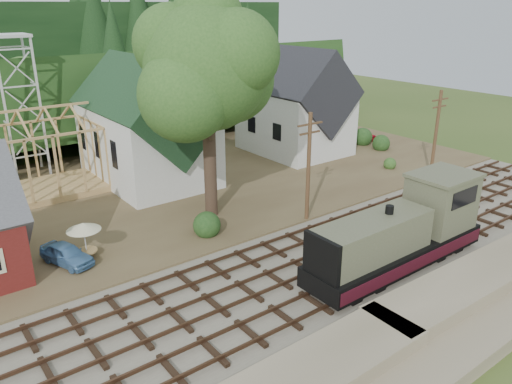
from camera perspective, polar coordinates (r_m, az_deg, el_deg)
ground at (r=28.62m, az=2.54°, el=-10.36°), size 140.00×140.00×0.00m
embankment at (r=23.96m, az=16.39°, el=-18.33°), size 64.00×5.00×1.60m
railroad_bed at (r=28.58m, az=2.54°, el=-10.22°), size 64.00×11.00×0.16m
village_flat at (r=42.55m, az=-13.19°, el=0.07°), size 64.00×26.00×0.30m
hillside at (r=64.43m, az=-22.30°, el=5.93°), size 70.00×28.96×12.74m
ridge at (r=79.67m, az=-25.57°, el=8.05°), size 80.00×20.00×12.00m
church at (r=43.38m, az=-12.27°, el=7.50°), size 8.40×15.17×13.00m
farmhouse at (r=51.62m, az=4.47°, el=9.62°), size 8.40×10.80×10.60m
timber_frame at (r=43.40m, az=-22.97°, el=3.70°), size 8.20×6.20×6.99m
lattice_tower at (r=47.94m, az=-26.11°, el=13.04°), size 3.20×3.20×12.12m
big_tree at (r=34.25m, az=-5.45°, el=13.01°), size 10.90×8.40×14.70m
telegraph_pole_near at (r=34.70m, az=6.02°, el=2.97°), size 2.20×0.28×8.00m
telegraph_pole_far at (r=46.00m, az=19.87°, el=6.28°), size 2.20×0.28×8.00m
locomotive at (r=30.43m, az=16.49°, el=-4.56°), size 12.60×3.15×5.02m
car_blue at (r=31.69m, az=-20.83°, el=-6.64°), size 2.62×3.96×1.25m
car_red at (r=57.28m, az=11.89°, el=6.22°), size 4.07×2.19×1.09m
patio_set at (r=31.54m, az=-19.12°, el=-3.92°), size 2.03×2.03×2.26m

